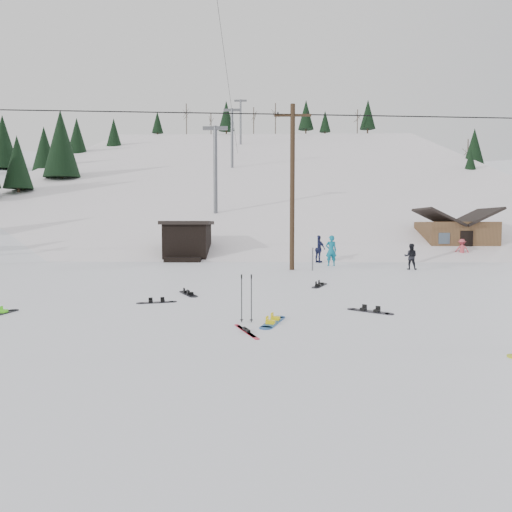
{
  "coord_description": "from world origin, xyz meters",
  "views": [
    {
      "loc": [
        0.6,
        -11.15,
        2.52
      ],
      "look_at": [
        0.23,
        4.86,
        1.4
      ],
      "focal_mm": 32.0,
      "sensor_mm": 36.0,
      "label": 1
    }
  ],
  "objects_px": {
    "utility_pole": "(292,185)",
    "hero_skis": "(246,331)",
    "cabin": "(455,238)",
    "hero_snowboard": "(273,322)"
  },
  "relations": [
    {
      "from": "cabin",
      "to": "hero_snowboard",
      "type": "height_order",
      "value": "cabin"
    },
    {
      "from": "utility_pole",
      "to": "hero_skis",
      "type": "relative_size",
      "value": 6.05
    },
    {
      "from": "cabin",
      "to": "hero_skis",
      "type": "relative_size",
      "value": 3.62
    },
    {
      "from": "hero_skis",
      "to": "utility_pole",
      "type": "bearing_deg",
      "value": 61.23
    },
    {
      "from": "cabin",
      "to": "hero_skis",
      "type": "bearing_deg",
      "value": -121.13
    },
    {
      "from": "cabin",
      "to": "hero_snowboard",
      "type": "distance_m",
      "value": 27.63
    },
    {
      "from": "utility_pole",
      "to": "cabin",
      "type": "relative_size",
      "value": 1.67
    },
    {
      "from": "hero_snowboard",
      "to": "hero_skis",
      "type": "bearing_deg",
      "value": 163.49
    },
    {
      "from": "utility_pole",
      "to": "hero_skis",
      "type": "xyz_separation_m",
      "value": [
        -1.88,
        -14.64,
        -4.66
      ]
    },
    {
      "from": "cabin",
      "to": "hero_skis",
      "type": "distance_m",
      "value": 28.81
    }
  ]
}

